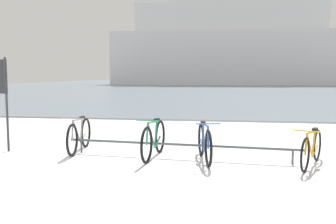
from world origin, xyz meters
TOP-DOWN VIEW (x-y plane):
  - ground at (0.00, 53.90)m, footprint 80.00×132.00m
  - bike_rack at (1.25, 3.67)m, footprint 4.89×0.49m
  - bicycle_0 at (-1.03, 3.98)m, footprint 0.46×1.71m
  - bicycle_1 at (0.72, 3.62)m, footprint 0.46×1.73m
  - bicycle_2 at (1.77, 3.48)m, footprint 0.50×1.64m
  - bicycle_3 at (3.76, 3.36)m, footprint 0.75×1.55m
  - ferry_ship at (3.27, 63.04)m, footprint 42.67×10.38m

SIDE VIEW (x-z plane):
  - ground at x=0.00m, z-range -0.08..0.00m
  - bike_rack at x=1.25m, z-range 0.12..0.42m
  - bicycle_3 at x=3.76m, z-range -0.03..0.70m
  - bicycle_0 at x=-1.03m, z-range -0.04..0.77m
  - bicycle_2 at x=1.77m, z-range -0.04..0.77m
  - bicycle_1 at x=0.72m, z-range -0.04..0.80m
  - ferry_ship at x=3.27m, z-range -3.40..17.23m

